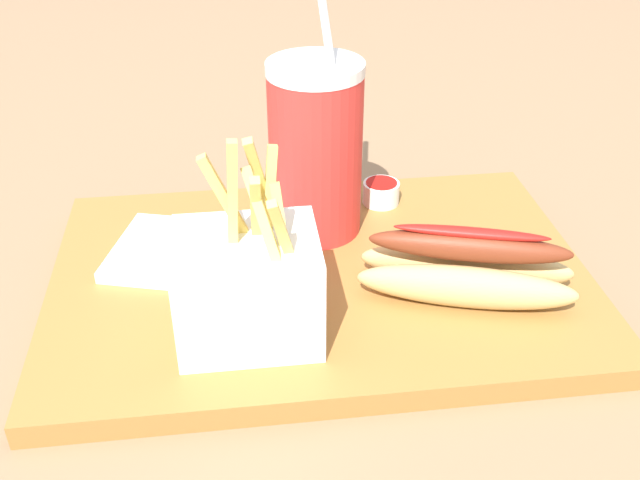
{
  "coord_description": "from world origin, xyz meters",
  "views": [
    {
      "loc": [
        -0.07,
        -0.52,
        0.38
      ],
      "look_at": [
        0.0,
        0.0,
        0.05
      ],
      "focal_mm": 41.73,
      "sensor_mm": 36.0,
      "label": 1
    }
  ],
  "objects_px": {
    "ketchup_cup_1": "(269,252)",
    "napkin_stack": "(177,251)",
    "fries_basket": "(248,284)",
    "hot_dog_1": "(467,269)",
    "ketchup_cup_2": "(381,192)",
    "soda_cup": "(316,149)"
  },
  "relations": [
    {
      "from": "ketchup_cup_1",
      "to": "napkin_stack",
      "type": "bearing_deg",
      "value": 166.12
    },
    {
      "from": "ketchup_cup_1",
      "to": "fries_basket",
      "type": "bearing_deg",
      "value": -102.62
    },
    {
      "from": "hot_dog_1",
      "to": "ketchup_cup_2",
      "type": "height_order",
      "value": "hot_dog_1"
    },
    {
      "from": "soda_cup",
      "to": "hot_dog_1",
      "type": "xyz_separation_m",
      "value": [
        0.11,
        -0.12,
        -0.06
      ]
    },
    {
      "from": "hot_dog_1",
      "to": "napkin_stack",
      "type": "bearing_deg",
      "value": 160.04
    },
    {
      "from": "soda_cup",
      "to": "ketchup_cup_1",
      "type": "distance_m",
      "value": 0.1
    },
    {
      "from": "hot_dog_1",
      "to": "ketchup_cup_2",
      "type": "bearing_deg",
      "value": 103.66
    },
    {
      "from": "hot_dog_1",
      "to": "napkin_stack",
      "type": "height_order",
      "value": "hot_dog_1"
    },
    {
      "from": "soda_cup",
      "to": "fries_basket",
      "type": "height_order",
      "value": "soda_cup"
    },
    {
      "from": "ketchup_cup_1",
      "to": "napkin_stack",
      "type": "distance_m",
      "value": 0.08
    },
    {
      "from": "hot_dog_1",
      "to": "napkin_stack",
      "type": "distance_m",
      "value": 0.25
    },
    {
      "from": "fries_basket",
      "to": "ketchup_cup_2",
      "type": "relative_size",
      "value": 4.53
    },
    {
      "from": "napkin_stack",
      "to": "hot_dog_1",
      "type": "bearing_deg",
      "value": -19.96
    },
    {
      "from": "fries_basket",
      "to": "hot_dog_1",
      "type": "bearing_deg",
      "value": 8.61
    },
    {
      "from": "fries_basket",
      "to": "hot_dog_1",
      "type": "distance_m",
      "value": 0.18
    },
    {
      "from": "hot_dog_1",
      "to": "ketchup_cup_1",
      "type": "distance_m",
      "value": 0.17
    },
    {
      "from": "ketchup_cup_2",
      "to": "napkin_stack",
      "type": "xyz_separation_m",
      "value": [
        -0.2,
        -0.07,
        -0.01
      ]
    },
    {
      "from": "soda_cup",
      "to": "ketchup_cup_2",
      "type": "height_order",
      "value": "soda_cup"
    },
    {
      "from": "fries_basket",
      "to": "ketchup_cup_2",
      "type": "bearing_deg",
      "value": 53.22
    },
    {
      "from": "soda_cup",
      "to": "fries_basket",
      "type": "xyz_separation_m",
      "value": [
        -0.07,
        -0.15,
        -0.04
      ]
    },
    {
      "from": "soda_cup",
      "to": "fries_basket",
      "type": "bearing_deg",
      "value": -114.99
    },
    {
      "from": "soda_cup",
      "to": "hot_dog_1",
      "type": "bearing_deg",
      "value": -47.91
    }
  ]
}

